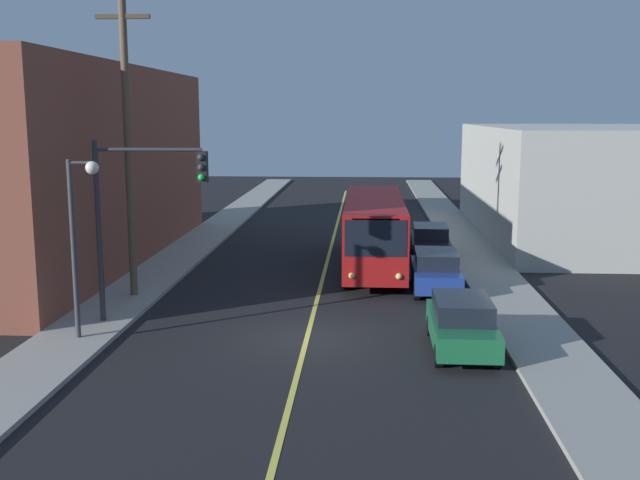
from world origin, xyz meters
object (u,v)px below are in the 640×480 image
object	(u,v)px
city_bus	(374,228)
parked_car_black	(430,241)
street_lamp_left	(79,223)
traffic_signal_left_corner	(143,197)
parked_car_blue	(436,270)
parked_car_green	(462,323)
utility_pole_near	(127,125)

from	to	relation	value
city_bus	parked_car_black	bearing A→B (deg)	40.54
city_bus	street_lamp_left	distance (m)	15.10
city_bus	traffic_signal_left_corner	size ratio (longest dim) A/B	2.03
street_lamp_left	city_bus	bearing A→B (deg)	52.95
parked_car_blue	street_lamp_left	world-z (taller)	street_lamp_left
city_bus	parked_car_green	xyz separation A→B (m)	(2.50, -12.12, -0.98)
parked_car_blue	city_bus	bearing A→B (deg)	117.88
city_bus	utility_pole_near	xyz separation A→B (m)	(-9.21, -6.43, 4.76)
parked_car_green	parked_car_black	world-z (taller)	same
parked_car_black	street_lamp_left	world-z (taller)	street_lamp_left
city_bus	parked_car_blue	xyz separation A→B (m)	(2.41, -4.56, -0.98)
parked_car_green	street_lamp_left	bearing A→B (deg)	179.21
parked_car_blue	traffic_signal_left_corner	bearing A→B (deg)	-151.35
city_bus	utility_pole_near	distance (m)	12.20
parked_car_blue	utility_pole_near	world-z (taller)	utility_pole_near
traffic_signal_left_corner	parked_car_green	bearing A→B (deg)	-11.62
parked_car_green	street_lamp_left	xyz separation A→B (m)	(-11.53, 0.16, 2.90)
traffic_signal_left_corner	street_lamp_left	size ratio (longest dim) A/B	1.09
parked_car_green	traffic_signal_left_corner	world-z (taller)	traffic_signal_left_corner
traffic_signal_left_corner	street_lamp_left	bearing A→B (deg)	-126.41
parked_car_blue	street_lamp_left	xyz separation A→B (m)	(-11.44, -7.40, 2.90)
parked_car_black	utility_pole_near	size ratio (longest dim) A/B	0.38
street_lamp_left	traffic_signal_left_corner	bearing A→B (deg)	53.59
traffic_signal_left_corner	utility_pole_near	bearing A→B (deg)	113.93
parked_car_blue	traffic_signal_left_corner	world-z (taller)	traffic_signal_left_corner
parked_car_green	utility_pole_near	size ratio (longest dim) A/B	0.37
parked_car_green	parked_car_black	distance (m)	14.49
parked_car_black	street_lamp_left	xyz separation A→B (m)	(-11.80, -14.33, 2.90)
utility_pole_near	parked_car_green	bearing A→B (deg)	-25.88
parked_car_blue	utility_pole_near	xyz separation A→B (m)	(-11.62, -1.87, 5.73)
utility_pole_near	parked_car_black	bearing A→B (deg)	36.31
city_bus	parked_car_green	world-z (taller)	city_bus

